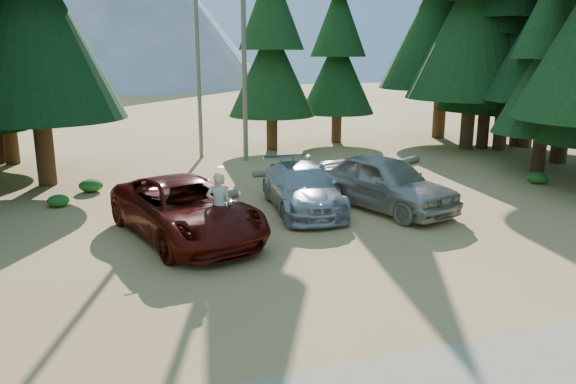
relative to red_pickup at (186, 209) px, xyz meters
name	(u,v)px	position (x,y,z in m)	size (l,w,h in m)	color
ground	(355,257)	(3.98, -3.18, -0.87)	(160.00, 160.00, 0.00)	#AF824A
forest_belt_north	(228,159)	(3.98, 11.82, -0.87)	(36.00, 7.00, 22.00)	black
snag_front	(244,38)	(4.78, 11.32, 5.13)	(0.24, 0.24, 12.00)	#6D6957
snag_back	(198,59)	(2.78, 12.82, 4.13)	(0.20, 0.20, 10.00)	#6D6957
mountain_peak	(110,6)	(1.39, 85.06, 11.84)	(48.00, 50.00, 28.00)	gray
red_pickup	(186,209)	(0.00, 0.00, 0.00)	(2.88, 6.25, 1.74)	#570E07
silver_minivan_center	(302,188)	(4.28, 1.71, -0.10)	(2.16, 5.32, 1.54)	#ABAFB4
silver_minivan_right	(385,182)	(7.05, 0.91, 0.07)	(2.22, 5.51, 1.88)	#A7A194
frisbee_player	(219,206)	(0.77, -1.06, 0.31)	(0.80, 0.65, 2.06)	beige
log_left	(183,199)	(0.46, 3.89, -0.72)	(0.30, 0.30, 4.24)	#6D6957
log_mid	(289,172)	(5.70, 7.32, -0.73)	(0.27, 0.27, 3.32)	#6D6957
log_right	(390,166)	(10.60, 6.94, -0.71)	(0.32, 0.32, 5.04)	#6D6957
shrub_far_left	(151,200)	(-0.67, 3.68, -0.58)	(1.04, 1.04, 0.57)	#1F5A1B
shrub_left	(91,185)	(-2.68, 6.82, -0.61)	(0.93, 0.93, 0.51)	#1F5A1B
shrub_center_left	(186,194)	(0.60, 4.08, -0.56)	(1.12, 1.12, 0.62)	#1F5A1B
shrub_center_right	(296,171)	(5.86, 6.75, -0.61)	(0.94, 0.94, 0.52)	#1F5A1B
shrub_right	(331,172)	(7.27, 6.14, -0.62)	(0.91, 0.91, 0.50)	#1F5A1B
shrub_far_right	(392,165)	(10.40, 6.43, -0.56)	(1.11, 1.11, 0.61)	#1F5A1B
shrub_edge_west	(58,201)	(-3.79, 4.90, -0.66)	(0.76, 0.76, 0.42)	#1F5A1B
shrub_edge_east	(537,178)	(14.99, 2.32, -0.63)	(0.86, 0.86, 0.47)	#1F5A1B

